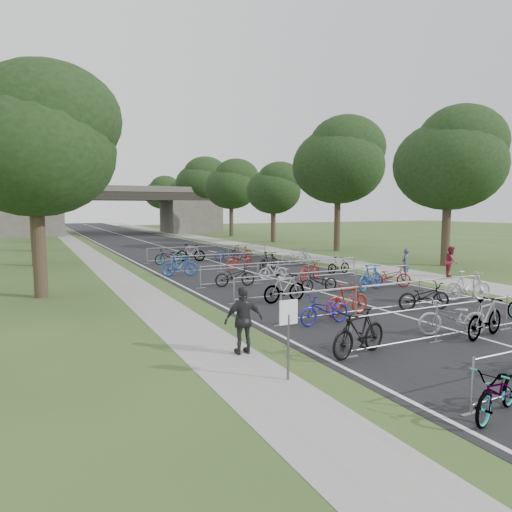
{
  "coord_description": "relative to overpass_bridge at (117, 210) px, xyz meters",
  "views": [
    {
      "loc": [
        -11.83,
        -5.51,
        3.83
      ],
      "look_at": [
        -0.25,
        17.78,
        1.1
      ],
      "focal_mm": 32.0,
      "sensor_mm": 36.0,
      "label": 1
    }
  ],
  "objects": [
    {
      "name": "barrier_row_6",
      "position": [
        0.0,
        -39.0,
        -2.99
      ],
      "size": [
        9.7,
        0.08,
        1.1
      ],
      "color": "#92959A",
      "rests_on": "ground"
    },
    {
      "name": "tree_left_5",
      "position": [
        -11.39,
        10.93,
        4.58
      ],
      "size": [
        8.4,
        8.4,
        12.81
      ],
      "color": "#33261C",
      "rests_on": "ground"
    },
    {
      "name": "bike_25",
      "position": [
        -1.49,
        -39.13,
        -2.92
      ],
      "size": [
        2.12,
        1.31,
        1.23
      ],
      "primitive_type": "imported",
      "rotation": [
        0.0,
        0.0,
        1.18
      ],
      "color": "#92959A",
      "rests_on": "ground"
    },
    {
      "name": "park_sign",
      "position": [
        -6.8,
        -62.0,
        -2.27
      ],
      "size": [
        0.45,
        0.06,
        1.83
      ],
      "color": "#4C4C51",
      "rests_on": "ground"
    },
    {
      "name": "barrier_row_4",
      "position": [
        0.0,
        -50.0,
        -2.99
      ],
      "size": [
        9.7,
        0.08,
        1.1
      ],
      "color": "#92959A",
      "rests_on": "ground"
    },
    {
      "name": "bike_9",
      "position": [
        -1.81,
        -57.67,
        -2.95
      ],
      "size": [
        1.97,
        0.69,
        1.16
      ],
      "primitive_type": "imported",
      "rotation": [
        0.0,
        0.0,
        1.65
      ],
      "color": "maroon",
      "rests_on": "ground"
    },
    {
      "name": "bike_24",
      "position": [
        -3.34,
        -40.02,
        -2.99
      ],
      "size": [
        2.16,
        1.09,
        1.09
      ],
      "primitive_type": "imported",
      "rotation": [
        0.0,
        0.0,
        4.9
      ],
      "color": "#92959A",
      "rests_on": "ground"
    },
    {
      "name": "tree_left_4",
      "position": [
        -11.39,
        -1.07,
        3.77
      ],
      "size": [
        7.56,
        7.56,
        11.53
      ],
      "color": "#33261C",
      "rests_on": "ground"
    },
    {
      "name": "bike_0",
      "position": [
        -4.3,
        -65.31,
        -3.04
      ],
      "size": [
        1.98,
        1.16,
        0.98
      ],
      "primitive_type": "imported",
      "rotation": [
        0.0,
        0.0,
        5.0
      ],
      "color": "#92959A",
      "rests_on": "ground"
    },
    {
      "name": "tree_left_2",
      "position": [
        -11.39,
        -25.07,
        4.58
      ],
      "size": [
        8.4,
        8.4,
        12.81
      ],
      "color": "#33261C",
      "rests_on": "ground"
    },
    {
      "name": "bike_6",
      "position": [
        0.08,
        -61.74,
        -2.93
      ],
      "size": [
        2.08,
        0.96,
        1.21
      ],
      "primitive_type": "imported",
      "rotation": [
        0.0,
        0.0,
        1.77
      ],
      "color": "#92959A",
      "rests_on": "ground"
    },
    {
      "name": "bike_22",
      "position": [
        1.32,
        -45.83,
        -2.94
      ],
      "size": [
        1.99,
        1.42,
        1.18
      ],
      "primitive_type": "imported",
      "rotation": [
        0.0,
        0.0,
        2.07
      ],
      "color": "black",
      "rests_on": "ground"
    },
    {
      "name": "tree_left_3",
      "position": [
        -11.39,
        -13.07,
        2.96
      ],
      "size": [
        6.72,
        6.72,
        10.25
      ],
      "color": "#33261C",
      "rests_on": "ground"
    },
    {
      "name": "tree_right_5",
      "position": [
        13.11,
        10.93,
        2.41
      ],
      "size": [
        6.16,
        6.16,
        9.39
      ],
      "color": "#33261C",
      "rests_on": "ground"
    },
    {
      "name": "bike_13",
      "position": [
        -0.06,
        -53.35,
        -3.05
      ],
      "size": [
        1.9,
        0.79,
        0.97
      ],
      "primitive_type": "imported",
      "rotation": [
        0.0,
        0.0,
        4.63
      ],
      "color": "black",
      "rests_on": "ground"
    },
    {
      "name": "bike_4",
      "position": [
        -4.3,
        -61.38,
        -2.92
      ],
      "size": [
        2.13,
        1.01,
        1.23
      ],
      "primitive_type": "imported",
      "rotation": [
        0.0,
        0.0,
        4.93
      ],
      "color": "black",
      "rests_on": "ground"
    },
    {
      "name": "bike_11",
      "position": [
        4.3,
        -57.76,
        -2.9
      ],
      "size": [
        2.18,
        1.19,
        1.26
      ],
      "primitive_type": "imported",
      "rotation": [
        0.0,
        0.0,
        1.27
      ],
      "color": "#AFAFB8",
      "rests_on": "ground"
    },
    {
      "name": "bike_10",
      "position": [
        1.33,
        -58.23,
        -3.0
      ],
      "size": [
        2.16,
        1.27,
        1.07
      ],
      "primitive_type": "imported",
      "rotation": [
        0.0,
        0.0,
        1.28
      ],
      "color": "black",
      "rests_on": "ground"
    },
    {
      "name": "bike_12",
      "position": [
        -2.66,
        -54.67,
        -2.94
      ],
      "size": [
        2.01,
        0.69,
        1.19
      ],
      "primitive_type": "imported",
      "rotation": [
        0.0,
        0.0,
        1.64
      ],
      "color": "#92959A",
      "rests_on": "ground"
    },
    {
      "name": "barrier_row_5",
      "position": [
        0.0,
        -45.0,
        -2.99
      ],
      "size": [
        9.7,
        0.08,
        1.1
      ],
      "color": "#92959A",
      "rests_on": "ground"
    },
    {
      "name": "bike_19",
      "position": [
        4.3,
        -48.95,
        -3.04
      ],
      "size": [
        1.68,
        0.62,
        0.99
      ],
      "primitive_type": "imported",
      "rotation": [
        0.0,
        0.0,
        1.67
      ],
      "color": "#92959A",
      "rests_on": "ground"
    },
    {
      "name": "bike_18",
      "position": [
        1.47,
        -50.2,
        -3.01
      ],
      "size": [
        2.1,
        1.48,
        1.05
      ],
      "primitive_type": "imported",
      "rotation": [
        0.0,
        0.0,
        2.01
      ],
      "color": "maroon",
      "rests_on": "ground"
    },
    {
      "name": "bike_20",
      "position": [
        -4.3,
        -45.7,
        -2.93
      ],
      "size": [
        2.1,
        0.98,
        1.21
      ],
      "primitive_type": "imported",
      "rotation": [
        0.0,
        0.0,
        1.36
      ],
      "color": "#1B4495",
      "rests_on": "ground"
    },
    {
      "name": "tree_right_6",
      "position": [
        13.11,
        22.93,
        3.39
      ],
      "size": [
        7.17,
        7.17,
        10.93
      ],
      "color": "#33261C",
      "rests_on": "ground"
    },
    {
      "name": "bike_16",
      "position": [
        -2.91,
        -50.25,
        -3.01
      ],
      "size": [
        2.08,
        0.93,
        1.05
      ],
      "primitive_type": "imported",
      "rotation": [
        0.0,
        0.0,
        1.45
      ],
      "color": "black",
      "rests_on": "ground"
    },
    {
      "name": "overpass_bridge",
      "position": [
        0.0,
        0.0,
        0.0
      ],
      "size": [
        31.0,
        8.0,
        7.05
      ],
      "color": "#4C4A44",
      "rests_on": "ground"
    },
    {
      "name": "bike_14",
      "position": [
        2.3,
        -54.09,
        -2.92
      ],
      "size": [
        2.12,
        1.28,
        1.23
      ],
      "primitive_type": "imported",
      "rotation": [
        0.0,
        0.0,
        1.94
      ],
      "color": "#1B4C94",
      "rests_on": "ground"
    },
    {
      "name": "sidewalk_right",
      "position": [
        8.0,
        -15.0,
        -3.53
      ],
      "size": [
        3.0,
        140.0,
        0.01
      ],
      "primitive_type": "cube",
      "color": "gray",
      "rests_on": "ground"
    },
    {
      "name": "pedestrian_c",
      "position": [
        -6.91,
        -59.89,
        -2.63
      ],
      "size": [
        1.08,
        0.49,
        1.8
      ],
      "primitive_type": "imported",
      "rotation": [
        0.0,
        0.0,
        3.09
      ],
      "color": "#252527",
      "rests_on": "ground"
    },
    {
      "name": "bike_15",
      "position": [
        3.78,
        -53.77,
        -3.01
      ],
      "size": [
        2.08,
        1.63,
        1.05
      ],
      "primitive_type": "imported",
      "rotation": [
        0.0,
        0.0,
        1.03
      ],
      "color": "maroon",
      "rests_on": "ground"
    },
    {
      "name": "bike_23",
      "position": [
        4.3,
        -44.24,
        -2.97
      ],
      "size": [
        2.25,
        1.13,
        1.13
      ],
      "primitive_type": "imported",
      "rotation": [
        0.0,
        0.0,
        1.39
      ],
      "color": "#AAA8B0",
      "rests_on": "ground"
    },
    {
      "name": "tree_right_1",
      "position": [
        13.11,
        -37.07,
        4.37
      ],
      "size": [
        8.18,
        8.18,
        12.47
      ],
      "color": "#33261C",
      "rests_on": "ground"
    },
    {
      "name": "tree_right_3",
      "position": [
        13.11,
        -13.07,
        3.39
      ],
      "size": [
        7.17,
        7.17,
        10.93
      ],
      "color": "#33261C",
      "rests_on": "ground"
    },
    {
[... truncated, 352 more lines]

